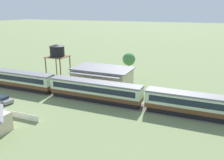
# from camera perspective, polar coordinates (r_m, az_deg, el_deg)

# --- Properties ---
(ground_plane) EXTENTS (600.00, 600.00, 0.00)m
(ground_plane) POSITION_cam_1_polar(r_m,az_deg,el_deg) (42.81, 11.69, -7.53)
(ground_plane) COLOR #707F51
(passenger_train) EXTENTS (98.56, 3.01, 3.92)m
(passenger_train) POSITION_cam_1_polar(r_m,az_deg,el_deg) (46.29, -3.86, -2.42)
(passenger_train) COLOR brown
(passenger_train) RESTS_ON ground_plane
(railway_track) EXTENTS (155.45, 3.60, 0.04)m
(railway_track) POSITION_cam_1_polar(r_m,az_deg,el_deg) (50.66, -11.42, -3.62)
(railway_track) COLOR #665B51
(railway_track) RESTS_ON ground_plane
(station_building) EXTENTS (13.91, 9.50, 4.01)m
(station_building) POSITION_cam_1_polar(r_m,az_deg,el_deg) (56.50, -2.23, 1.00)
(station_building) COLOR beige
(station_building) RESTS_ON ground_plane
(water_tower) EXTENTS (4.73, 4.73, 9.17)m
(water_tower) POSITION_cam_1_polar(r_m,az_deg,el_deg) (59.74, -13.05, 6.69)
(water_tower) COLOR brown
(water_tower) RESTS_ON ground_plane
(parked_car_grey) EXTENTS (4.25, 2.26, 1.32)m
(parked_car_grey) POSITION_cam_1_polar(r_m,az_deg,el_deg) (50.22, -24.79, -4.32)
(parked_car_grey) COLOR gray
(parked_car_grey) RESTS_ON ground_plane
(yard_tree_0) EXTENTS (3.27, 3.27, 6.64)m
(yard_tree_0) POSITION_cam_1_polar(r_m,az_deg,el_deg) (61.04, 4.09, 5.00)
(yard_tree_0) COLOR brown
(yard_tree_0) RESTS_ON ground_plane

